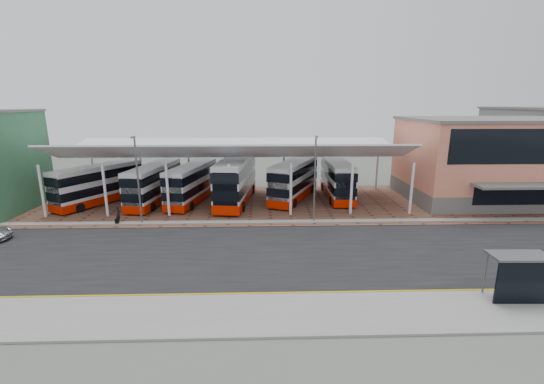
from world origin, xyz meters
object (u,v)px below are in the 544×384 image
object	(u,v)px
bus_2	(192,184)
bus_5	(337,179)
bus_1	(154,184)
bus_3	(236,180)
bus_shelter	(526,274)
bus_0	(99,185)
bus_4	(294,180)
terminal	(490,159)
pedestrian	(118,214)

from	to	relation	value
bus_2	bus_5	xyz separation A→B (m)	(16.57, 1.56, 0.05)
bus_1	bus_5	world-z (taller)	bus_5
bus_3	bus_shelter	distance (m)	27.82
bus_0	bus_1	world-z (taller)	bus_0
bus_1	bus_4	distance (m)	15.65
bus_4	bus_2	bearing A→B (deg)	-151.50
terminal	bus_4	world-z (taller)	terminal
bus_0	bus_4	xyz separation A→B (m)	(21.59, 1.27, 0.08)
bus_0	bus_4	size ratio (longest dim) A/B	0.94
bus_3	bus_4	bearing A→B (deg)	15.41
bus_1	bus_shelter	bearing A→B (deg)	-30.63
terminal	bus_5	size ratio (longest dim) A/B	1.76
terminal	pedestrian	distance (m)	40.05
bus_3	pedestrian	distance (m)	12.71
bus_3	bus_4	world-z (taller)	bus_3
bus_4	bus_shelter	bearing A→B (deg)	-40.84
pedestrian	bus_shelter	size ratio (longest dim) A/B	0.49
bus_1	pedestrian	world-z (taller)	bus_1
bus_1	bus_4	bearing A→B (deg)	13.03
bus_5	bus_shelter	xyz separation A→B (m)	(5.70, -23.36, -0.41)
bus_4	bus_5	xyz separation A→B (m)	(5.07, 0.61, -0.06)
terminal	bus_1	xyz separation A→B (m)	(-37.72, -0.53, -2.51)
terminal	bus_2	bearing A→B (deg)	-179.54
terminal	bus_3	xyz separation A→B (m)	(-28.70, -0.35, -2.15)
bus_3	bus_shelter	size ratio (longest dim) A/B	3.65
bus_1	bus_4	world-z (taller)	bus_4
pedestrian	bus_shelter	distance (m)	31.53
bus_4	bus_1	bearing A→B (deg)	-151.77
terminal	bus_5	world-z (taller)	terminal
pedestrian	terminal	bearing A→B (deg)	-78.37
bus_5	bus_3	bearing A→B (deg)	-170.46
bus_0	pedestrian	xyz separation A→B (m)	(4.52, -6.72, -1.29)
bus_2	bus_4	bearing A→B (deg)	16.89
terminal	bus_0	bearing A→B (deg)	-179.21
bus_5	bus_shelter	bearing A→B (deg)	-74.73
terminal	pedestrian	world-z (taller)	terminal
terminal	bus_4	distance (m)	22.26
bus_5	pedestrian	xyz separation A→B (m)	(-22.15, -8.60, -1.31)
bus_3	bus_5	size ratio (longest dim) A/B	1.17
terminal	bus_5	xyz separation A→B (m)	(-17.05, 1.29, -2.48)
bus_0	terminal	bearing A→B (deg)	30.43
bus_3	pedestrian	world-z (taller)	bus_3
bus_3	bus_1	bearing A→B (deg)	-172.24
bus_1	bus_2	world-z (taller)	bus_1
bus_1	bus_2	distance (m)	4.12
bus_0	bus_5	bearing A→B (deg)	33.69
bus_0	bus_shelter	bearing A→B (deg)	-3.93
pedestrian	bus_0	bearing A→B (deg)	34.95
bus_5	bus_shelter	world-z (taller)	bus_5
bus_shelter	bus_3	bearing A→B (deg)	130.36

